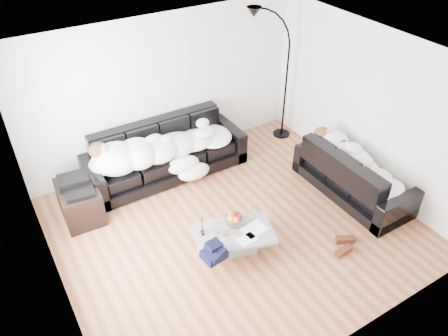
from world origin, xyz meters
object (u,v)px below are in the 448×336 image
sofa_back (166,152)px  candle_right (202,225)px  sleeper_right (356,162)px  floor_lamp (286,81)px  candle_left (203,229)px  sofa_right (354,173)px  wine_glass_a (218,228)px  shoes (344,245)px  av_cabinet (80,202)px  fruit_bowl (234,218)px  wine_glass_c (226,230)px  wine_glass_b (215,234)px  stereo (75,184)px  sleeper_back (166,143)px  coffee_table (234,241)px

sofa_back → candle_right: size_ratio=10.29×
sleeper_right → floor_lamp: size_ratio=0.75×
candle_left → candle_right: size_ratio=0.81×
sofa_right → wine_glass_a: (-2.52, 0.05, 0.00)m
shoes → av_cabinet: (-2.98, 2.61, 0.23)m
fruit_bowl → wine_glass_c: 0.27m
sleeper_right → fruit_bowl: (-2.21, 0.10, -0.23)m
wine_glass_b → candle_left: (-0.11, 0.13, 0.03)m
wine_glass_b → shoes: wine_glass_b is taller
sleeper_right → candle_right: (-2.69, 0.18, -0.18)m
wine_glass_a → stereo: (-1.43, 1.69, 0.22)m
sleeper_back → wine_glass_c: bearing=-92.5°
coffee_table → wine_glass_c: size_ratio=6.15×
wine_glass_b → candle_left: size_ratio=0.71×
sofa_right → coffee_table: 2.33m
sofa_right → candle_left: 2.71m
sofa_back → wine_glass_a: bearing=-94.8°
sleeper_back → stereo: (-1.60, -0.28, -0.03)m
shoes → candle_left: bearing=157.7°
sofa_right → candle_right: bearing=86.2°
sleeper_right → shoes: 1.42m
wine_glass_a → candle_right: 0.22m
wine_glass_c → wine_glass_a: bearing=130.9°
wine_glass_b → av_cabinet: av_cabinet is taller
wine_glass_b → floor_lamp: bearing=37.0°
av_cabinet → stereo: size_ratio=1.84×
stereo → av_cabinet: bearing=0.0°
sofa_right → sleeper_back: (-2.35, 2.02, 0.25)m
sleeper_back → fruit_bowl: bearing=-85.9°
coffee_table → stereo: stereo is taller
sofa_right → candle_left: (-2.71, 0.12, 0.02)m
sofa_right → floor_lamp: floor_lamp is taller
coffee_table → shoes: coffee_table is taller
wine_glass_c → stereo: (-1.51, 1.79, 0.21)m
fruit_bowl → stereo: size_ratio=0.60×
sleeper_back → candle_right: bearing=-100.5°
sleeper_right → wine_glass_b: (-2.60, -0.02, -0.23)m
av_cabinet → sleeper_right: bearing=-21.4°
fruit_bowl → floor_lamp: floor_lamp is taller
sleeper_right → stereo: size_ratio=3.89×
coffee_table → sofa_back: bearing=90.7°
stereo → wine_glass_b: bearing=-45.5°
wine_glass_a → av_cabinet: 2.22m
fruit_bowl → coffee_table: bearing=-124.5°
wine_glass_a → floor_lamp: floor_lamp is taller
stereo → sleeper_back: bearing=17.0°
coffee_table → candle_left: bearing=155.1°
sleeper_right → av_cabinet: sleeper_right is taller
av_cabinet → shoes: bearing=-38.8°
shoes → coffee_table: bearing=156.4°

